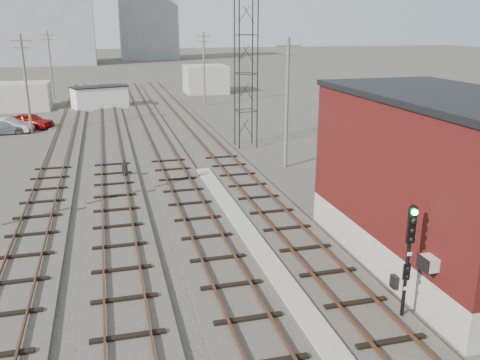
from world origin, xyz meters
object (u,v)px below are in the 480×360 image
object	(u,v)px
site_trailer	(100,97)
car_silver	(9,126)
car_grey	(3,127)
car_red	(30,121)
signal_mast	(409,254)
switch_stand	(125,170)

from	to	relation	value
site_trailer	car_silver	world-z (taller)	site_trailer
site_trailer	car_grey	xyz separation A→B (m)	(-8.81, -13.00, -0.74)
car_red	car_grey	size ratio (longest dim) A/B	1.02
car_red	car_silver	xyz separation A→B (m)	(-1.66, -1.69, -0.07)
signal_mast	car_grey	xyz separation A→B (m)	(-18.75, 37.13, -1.88)
signal_mast	switch_stand	bearing A→B (deg)	113.05
car_red	signal_mast	bearing A→B (deg)	-131.28
switch_stand	site_trailer	size ratio (longest dim) A/B	0.17
signal_mast	car_silver	xyz separation A→B (m)	(-18.22, 37.66, -1.83)
switch_stand	car_red	bearing A→B (deg)	131.20
site_trailer	car_silver	distance (m)	14.99
car_red	site_trailer	bearing A→B (deg)	-5.69
car_silver	site_trailer	bearing A→B (deg)	-17.97
car_silver	car_grey	world-z (taller)	car_silver
car_red	car_silver	size ratio (longest dim) A/B	1.06
car_grey	switch_stand	bearing A→B (deg)	-156.67
site_trailer	signal_mast	bearing A→B (deg)	-96.45
car_grey	car_red	bearing A→B (deg)	-51.95
signal_mast	car_silver	size ratio (longest dim) A/B	1.01
signal_mast	switch_stand	xyz separation A→B (m)	(-8.43, 19.80, -1.95)
switch_stand	car_silver	xyz separation A→B (m)	(-9.80, 17.86, 0.13)
switch_stand	car_grey	distance (m)	20.17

